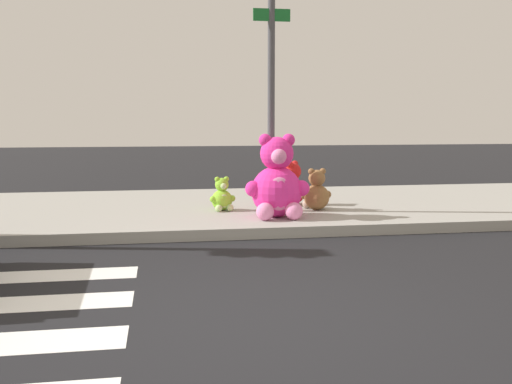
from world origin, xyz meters
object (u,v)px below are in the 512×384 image
at_px(sign_pole, 271,100).
at_px(plush_brown, 316,193).
at_px(plush_pink_large, 277,184).
at_px(plush_lime, 222,197).
at_px(plush_red, 291,187).

height_order(sign_pole, plush_brown, sign_pole).
relative_size(plush_pink_large, plush_lime, 2.28).
relative_size(plush_lime, plush_brown, 0.81).
bearing_deg(plush_lime, plush_brown, -5.73).
height_order(plush_lime, plush_red, plush_red).
xyz_separation_m(plush_lime, plush_brown, (1.47, -0.15, 0.05)).
bearing_deg(plush_lime, sign_pole, -11.60).
xyz_separation_m(plush_pink_large, plush_lime, (-0.72, 0.74, -0.27)).
relative_size(sign_pole, plush_red, 4.39).
distance_m(plush_lime, plush_red, 1.28).
height_order(plush_brown, plush_red, plush_red).
distance_m(plush_pink_large, plush_red, 1.30).
bearing_deg(sign_pole, plush_lime, 168.40).
relative_size(plush_pink_large, plush_brown, 1.84).
height_order(sign_pole, plush_red, sign_pole).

